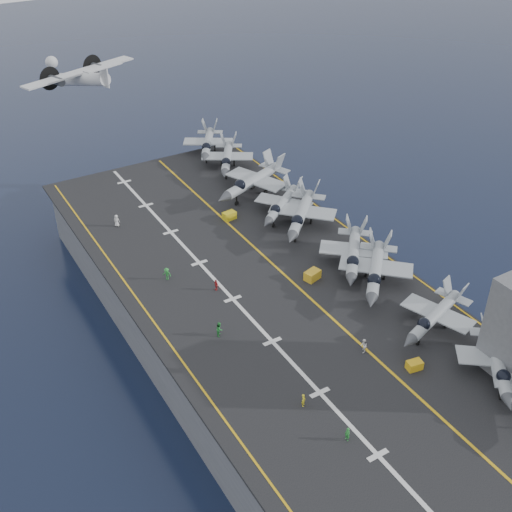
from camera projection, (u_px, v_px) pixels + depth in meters
ground at (270, 343)px, 94.00m from camera, size 500.00×500.00×0.00m
hull at (270, 316)px, 91.24m from camera, size 36.00×90.00×10.00m
flight_deck at (271, 287)px, 88.37m from camera, size 38.00×92.00×0.40m
foul_line at (289, 279)px, 89.53m from camera, size 0.35×90.00×0.02m
landing_centerline at (233, 299)px, 85.70m from camera, size 0.50×90.00×0.02m
deck_edge_port at (157, 326)px, 81.01m from camera, size 0.25×90.00×0.02m
deck_edge_stbd at (375, 248)px, 96.14m from camera, size 0.25×90.00×0.02m
fighter_jet_1 at (498, 360)px, 72.41m from camera, size 15.10×15.89×4.60m
fighter_jet_2 at (435, 315)px, 79.20m from camera, size 15.66×12.84×4.69m
fighter_jet_3 at (376, 268)px, 87.10m from camera, size 17.71×17.84×5.24m
fighter_jet_4 at (354, 251)px, 90.82m from camera, size 16.91×17.43×5.07m
fighter_jet_5 at (302, 212)px, 99.78m from camera, size 18.51×18.44×5.44m
fighter_jet_6 at (282, 203)px, 103.02m from camera, size 16.42×15.51×4.75m
fighter_jet_7 at (253, 180)px, 108.87m from camera, size 19.28×16.24×5.69m
fighter_jet_8 at (227, 157)px, 117.45m from camera, size 15.61×17.12×4.95m
tow_cart_a at (414, 365)px, 74.29m from camera, size 1.96×1.44×1.07m
tow_cart_b at (312, 275)px, 89.16m from camera, size 2.54×2.00×1.34m
tow_cart_c at (229, 216)px, 103.13m from camera, size 2.21×1.58×1.23m
crew_1 at (304, 400)px, 69.34m from camera, size 1.16×1.15×1.64m
crew_2 at (219, 329)px, 79.04m from camera, size 1.34×1.42×1.97m
crew_3 at (167, 274)px, 88.97m from camera, size 1.32×1.32×1.87m
crew_4 at (216, 285)px, 87.01m from camera, size 0.78×1.06×1.63m
crew_5 at (117, 221)px, 101.03m from camera, size 1.42×1.38×1.99m
crew_6 at (347, 434)px, 65.39m from camera, size 0.79×1.08×1.66m
crew_7 at (364, 346)px, 76.48m from camera, size 1.28×1.36×1.89m
transport_plane at (81, 79)px, 124.11m from camera, size 28.90×24.18×5.83m
fighter_jet_9 at (208, 142)px, 123.01m from camera, size 15.61×17.12×4.95m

